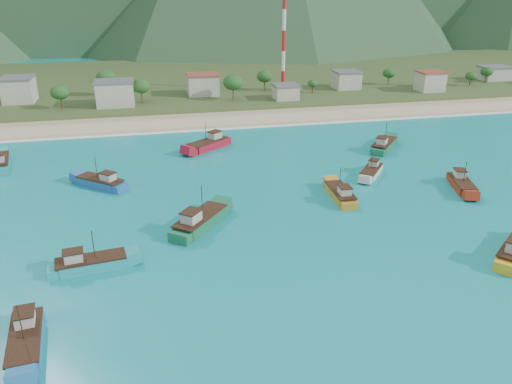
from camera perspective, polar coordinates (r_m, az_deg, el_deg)
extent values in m
plane|color=#0D8C97|center=(70.74, 3.63, -7.74)|extent=(600.00, 600.00, 0.00)
cube|color=beige|center=(143.11, -5.06, 8.17)|extent=(400.00, 18.00, 1.20)
cube|color=#385123|center=(202.42, -7.43, 12.38)|extent=(400.00, 110.00, 2.40)
cube|color=white|center=(134.02, -4.51, 7.18)|extent=(400.00, 2.50, 0.08)
cube|color=beige|center=(173.96, -25.45, 10.46)|extent=(8.91, 9.73, 7.22)
cube|color=beige|center=(158.22, -15.79, 10.74)|extent=(10.86, 8.43, 7.10)
cube|color=beige|center=(169.09, -6.08, 12.06)|extent=(9.91, 8.27, 6.40)
cube|color=beige|center=(162.19, 3.40, 11.30)|extent=(7.29, 7.35, 4.23)
cube|color=beige|center=(181.68, 10.27, 12.45)|extent=(8.37, 8.07, 5.64)
cube|color=beige|center=(184.53, 19.26, 11.81)|extent=(8.16, 7.26, 6.21)
cube|color=beige|center=(216.12, 25.61, 12.11)|extent=(10.80, 7.73, 4.63)
cylinder|color=red|center=(175.44, 3.09, 12.58)|extent=(1.20, 1.20, 6.61)
cylinder|color=white|center=(174.39, 3.14, 14.71)|extent=(1.20, 1.20, 6.61)
cylinder|color=red|center=(173.60, 3.19, 16.87)|extent=(1.20, 1.20, 6.61)
cylinder|color=white|center=(173.04, 3.24, 19.05)|extent=(1.20, 1.20, 6.61)
cube|color=#146844|center=(120.72, 14.41, 5.08)|extent=(10.00, 10.76, 2.07)
cube|color=beige|center=(118.02, 14.20, 5.65)|extent=(3.27, 3.31, 1.68)
cylinder|color=#382114|center=(120.39, 14.65, 6.68)|extent=(0.12, 0.12, 4.65)
cube|color=teal|center=(60.31, -24.77, -15.50)|extent=(4.40, 10.94, 1.93)
cube|color=beige|center=(61.08, -24.90, -12.97)|extent=(2.23, 2.63, 1.57)
cylinder|color=#382114|center=(58.03, -25.32, -13.39)|extent=(0.12, 0.12, 4.35)
cube|color=#A71528|center=(117.71, -5.50, 5.28)|extent=(11.47, 10.24, 2.17)
cube|color=beige|center=(118.82, -4.72, 6.46)|extent=(3.48, 3.40, 1.76)
cylinder|color=#382114|center=(116.24, -5.79, 6.85)|extent=(0.12, 0.12, 4.87)
cube|color=#9A2912|center=(101.69, 22.43, 0.64)|extent=(5.83, 10.57, 1.84)
cube|color=beige|center=(102.97, 22.25, 1.93)|extent=(2.45, 2.75, 1.50)
cylinder|color=#382114|center=(100.17, 22.78, 2.10)|extent=(0.12, 0.12, 4.15)
cube|color=teal|center=(71.84, -18.27, -7.95)|extent=(10.65, 4.41, 1.88)
cube|color=beige|center=(71.08, -20.14, -6.99)|extent=(2.58, 2.19, 1.53)
cylinder|color=#382114|center=(70.38, -18.10, -5.75)|extent=(0.12, 0.12, 4.23)
cube|color=#245D9D|center=(99.41, -17.35, 0.90)|extent=(10.18, 9.40, 1.95)
cube|color=beige|center=(97.30, -16.55, 1.64)|extent=(3.13, 3.08, 1.58)
cylinder|color=#382114|center=(98.76, -17.81, 2.67)|extent=(0.12, 0.12, 4.38)
cube|color=beige|center=(103.29, 13.01, 2.11)|extent=(7.89, 8.97, 1.69)
cube|color=beige|center=(104.53, 13.33, 3.22)|extent=(2.64, 2.71, 1.37)
cylinder|color=#382114|center=(101.89, 13.07, 3.46)|extent=(0.12, 0.12, 3.79)
cube|color=teal|center=(118.58, -27.15, 2.91)|extent=(5.52, 11.71, 2.05)
cube|color=#BB8121|center=(91.13, 9.58, -0.37)|extent=(3.54, 10.43, 1.87)
cube|color=beige|center=(88.66, 10.08, 0.11)|extent=(2.00, 2.43, 1.52)
cylinder|color=#382114|center=(90.51, 9.59, 1.55)|extent=(0.12, 0.12, 4.21)
cube|color=#196741|center=(79.84, -6.35, -3.49)|extent=(10.47, 11.82, 2.23)
cube|color=beige|center=(77.09, -7.40, -2.88)|extent=(3.49, 3.57, 1.81)
cylinder|color=#382114|center=(78.85, -6.19, -0.94)|extent=(0.12, 0.12, 5.01)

